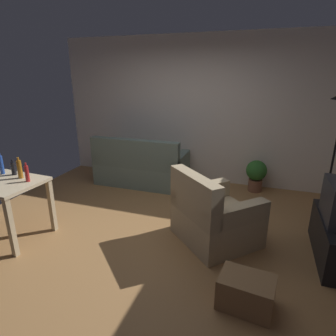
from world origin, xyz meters
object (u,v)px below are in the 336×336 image
(potted_plant, at_px, (256,174))
(bottle_amber, at_px, (20,169))
(bottle_blue, at_px, (1,165))
(bottle_red, at_px, (27,173))
(storage_box, at_px, (246,292))
(couch, at_px, (141,168))
(armchair, at_px, (213,217))
(bottle_dark, at_px, (13,168))

(potted_plant, height_order, bottle_amber, bottle_amber)
(potted_plant, height_order, bottle_blue, bottle_blue)
(bottle_blue, bearing_deg, bottle_red, -12.18)
(storage_box, bearing_deg, couch, 130.48)
(bottle_blue, xyz_separation_m, bottle_amber, (0.35, -0.05, -0.01))
(couch, distance_m, bottle_amber, 2.29)
(armchair, bearing_deg, potted_plant, -59.06)
(couch, height_order, bottle_red, bottle_red)
(potted_plant, height_order, storage_box, potted_plant)
(bottle_amber, bearing_deg, bottle_red, -20.80)
(bottle_red, bearing_deg, storage_box, -7.29)
(potted_plant, xyz_separation_m, bottle_amber, (-2.81, -2.41, 0.55))
(potted_plant, distance_m, bottle_red, 3.65)
(potted_plant, distance_m, storage_box, 2.82)
(armchair, height_order, bottle_red, bottle_red)
(storage_box, relative_size, bottle_amber, 1.77)
(bottle_blue, bearing_deg, storage_box, -8.10)
(couch, height_order, bottle_dark, bottle_dark)
(couch, bearing_deg, bottle_red, 76.12)
(storage_box, distance_m, bottle_red, 2.79)
(couch, relative_size, armchair, 1.36)
(bottle_blue, relative_size, bottle_dark, 1.36)
(storage_box, bearing_deg, bottle_blue, 171.90)
(bottle_dark, xyz_separation_m, bottle_amber, (0.18, -0.07, 0.03))
(armchair, relative_size, bottle_amber, 4.54)
(bottle_red, bearing_deg, armchair, 16.36)
(storage_box, distance_m, bottle_blue, 3.32)
(storage_box, xyz_separation_m, bottle_amber, (-2.85, 0.41, 0.73))
(bottle_dark, bearing_deg, bottle_blue, -172.00)
(bottle_dark, bearing_deg, potted_plant, 38.06)
(couch, bearing_deg, bottle_blue, 62.60)
(armchair, relative_size, bottle_dark, 5.85)
(storage_box, height_order, bottle_blue, bottle_blue)
(storage_box, relative_size, bottle_red, 2.01)
(armchair, distance_m, bottle_dark, 2.65)
(potted_plant, xyz_separation_m, bottle_blue, (-3.16, -2.36, 0.56))
(potted_plant, relative_size, armchair, 0.46)
(armchair, distance_m, bottle_red, 2.34)
(armchair, height_order, storage_box, armchair)
(potted_plant, distance_m, bottle_dark, 3.83)
(bottle_dark, bearing_deg, storage_box, -9.00)
(armchair, height_order, bottle_amber, bottle_amber)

